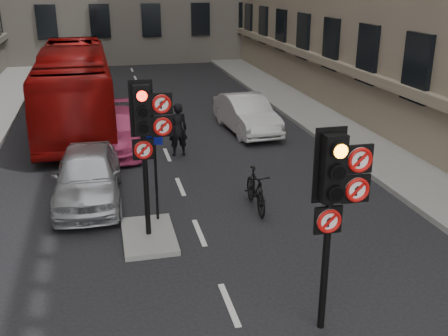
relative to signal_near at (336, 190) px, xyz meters
name	(u,v)px	position (x,y,z in m)	size (l,w,h in m)	color
pavement_right	(348,131)	(5.71, 11.01, -2.50)	(3.00, 50.00, 0.16)	gray
centre_island	(149,236)	(-2.69, 4.01, -2.52)	(1.20, 2.00, 0.12)	gray
signal_near	(336,190)	(0.00, 0.00, 0.00)	(0.91, 0.40, 3.58)	black
signal_far	(147,126)	(-2.60, 4.00, 0.12)	(0.91, 0.40, 3.58)	black
car_silver	(88,175)	(-4.04, 6.59, -1.85)	(1.74, 4.31, 1.47)	#AEB1B6
car_white	(247,114)	(1.95, 12.21, -1.88)	(1.50, 4.29, 1.41)	silver
car_pink	(115,130)	(-3.17, 11.11, -1.91)	(1.89, 4.64, 1.35)	#D63F78
bus_red	(75,87)	(-4.56, 14.80, -1.00)	(2.65, 11.33, 3.16)	maroon
motorcycle	(256,190)	(0.20, 5.01, -2.04)	(0.51, 1.81, 1.09)	black
motorcyclist	(178,130)	(-1.11, 9.87, -1.67)	(0.66, 0.44, 1.82)	black
info_sign	(155,164)	(-2.39, 4.74, -1.01)	(0.39, 0.14, 2.25)	black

